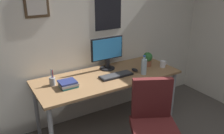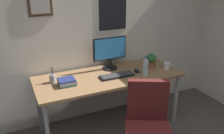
# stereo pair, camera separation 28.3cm
# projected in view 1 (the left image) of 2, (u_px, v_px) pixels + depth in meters

# --- Properties ---
(wall_back) EXTENTS (4.40, 0.10, 2.60)m
(wall_back) POSITION_uv_depth(u_px,v_px,m) (76.00, 28.00, 3.02)
(wall_back) COLOR silver
(wall_back) RESTS_ON ground_plane
(desk) EXTENTS (1.84, 0.73, 0.75)m
(desk) POSITION_uv_depth(u_px,v_px,m) (108.00, 81.00, 2.99)
(desk) COLOR #936D47
(desk) RESTS_ON ground_plane
(office_chair) EXTENTS (0.62, 0.62, 0.95)m
(office_chair) POSITION_uv_depth(u_px,v_px,m) (153.00, 120.00, 2.44)
(office_chair) COLOR #591E1E
(office_chair) RESTS_ON ground_plane
(monitor) EXTENTS (0.46, 0.20, 0.43)m
(monitor) POSITION_uv_depth(u_px,v_px,m) (107.00, 52.00, 3.10)
(monitor) COLOR black
(monitor) RESTS_ON desk
(keyboard) EXTENTS (0.43, 0.15, 0.03)m
(keyboard) POSITION_uv_depth(u_px,v_px,m) (116.00, 75.00, 2.94)
(keyboard) COLOR black
(keyboard) RESTS_ON desk
(computer_mouse) EXTENTS (0.06, 0.11, 0.04)m
(computer_mouse) POSITION_uv_depth(u_px,v_px,m) (135.00, 70.00, 3.09)
(computer_mouse) COLOR black
(computer_mouse) RESTS_ON desk
(water_bottle) EXTENTS (0.07, 0.07, 0.25)m
(water_bottle) POSITION_uv_depth(u_px,v_px,m) (144.00, 66.00, 2.97)
(water_bottle) COLOR silver
(water_bottle) RESTS_ON desk
(coffee_mug_near) EXTENTS (0.11, 0.08, 0.09)m
(coffee_mug_near) POSITION_uv_depth(u_px,v_px,m) (163.00, 64.00, 3.22)
(coffee_mug_near) COLOR white
(coffee_mug_near) RESTS_ON desk
(potted_plant) EXTENTS (0.13, 0.13, 0.20)m
(potted_plant) POSITION_uv_depth(u_px,v_px,m) (148.00, 59.00, 3.25)
(potted_plant) COLOR brown
(potted_plant) RESTS_ON desk
(pen_cup) EXTENTS (0.07, 0.07, 0.20)m
(pen_cup) POSITION_uv_depth(u_px,v_px,m) (52.00, 81.00, 2.69)
(pen_cup) COLOR #9EA0A5
(pen_cup) RESTS_ON desk
(book_stack_left) EXTENTS (0.20, 0.17, 0.07)m
(book_stack_left) POSITION_uv_depth(u_px,v_px,m) (68.00, 84.00, 2.65)
(book_stack_left) COLOR #26727A
(book_stack_left) RESTS_ON desk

